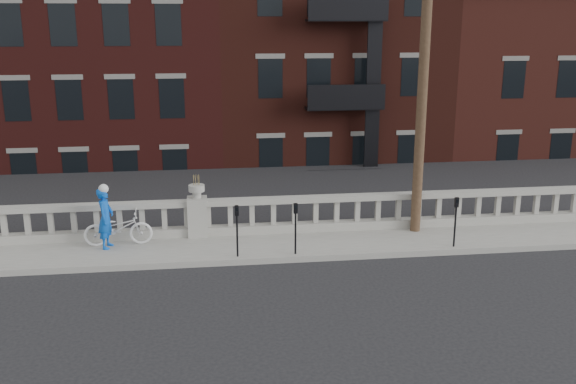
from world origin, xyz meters
The scene contains 11 objects.
ground centered at (0.00, 0.00, 0.00)m, with size 120.00×120.00×0.00m, color black.
sidewalk centered at (0.00, 3.00, 0.07)m, with size 32.00×2.20×0.15m, color gray.
balustrade centered at (0.00, 3.95, 0.64)m, with size 28.00×0.34×1.03m.
planter_pedestal centered at (0.00, 3.95, 0.83)m, with size 0.55×0.55×1.76m.
lower_level centered at (0.56, 23.04, 2.63)m, with size 80.00×44.00×20.80m.
utility_pole centered at (6.20, 3.60, 5.24)m, with size 1.60×0.28×10.00m.
parking_meter_b centered at (1.01, 2.15, 1.00)m, with size 0.10×0.09×1.36m.
parking_meter_c centered at (2.51, 2.15, 1.00)m, with size 0.10×0.09×1.36m.
parking_meter_d centered at (6.80, 2.15, 1.00)m, with size 0.10×0.09×1.36m.
bicycle centered at (-2.11, 3.44, 0.62)m, with size 0.63×1.80×0.95m, color silver.
cyclist centered at (-2.39, 3.27, 0.97)m, with size 0.60×0.39×1.64m, color blue.
Camera 1 is at (0.29, -13.34, 6.03)m, focal length 40.00 mm.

